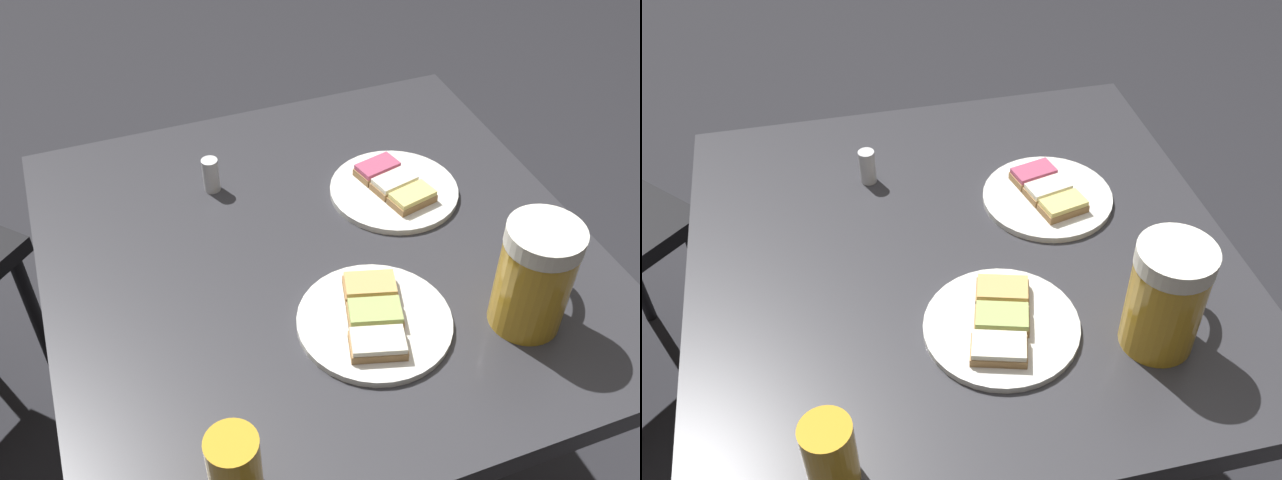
% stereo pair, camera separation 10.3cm
% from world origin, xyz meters
% --- Properties ---
extents(cafe_table, '(0.77, 0.77, 0.76)m').
position_xyz_m(cafe_table, '(0.00, 0.00, 0.60)').
color(cafe_table, black).
rests_on(cafe_table, ground_plane).
extents(plate_near, '(0.20, 0.20, 0.03)m').
position_xyz_m(plate_near, '(0.08, -0.15, 0.77)').
color(plate_near, white).
rests_on(plate_near, cafe_table).
extents(plate_far, '(0.20, 0.20, 0.03)m').
position_xyz_m(plate_far, '(-0.15, -0.02, 0.77)').
color(plate_far, white).
rests_on(plate_far, cafe_table).
extents(beer_mug, '(0.12, 0.12, 0.15)m').
position_xyz_m(beer_mug, '(-0.21, -0.20, 0.84)').
color(beer_mug, gold).
rests_on(beer_mug, cafe_table).
extents(beer_glass_small, '(0.06, 0.06, 0.09)m').
position_xyz_m(beer_glass_small, '(-0.32, 0.21, 0.81)').
color(beer_glass_small, gold).
rests_on(beer_glass_small, cafe_table).
extents(salt_shaker, '(0.03, 0.03, 0.06)m').
position_xyz_m(salt_shaker, '(0.19, 0.11, 0.79)').
color(salt_shaker, silver).
rests_on(salt_shaker, cafe_table).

